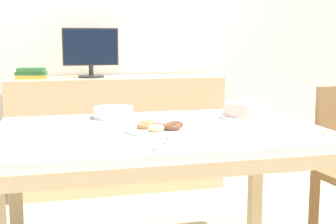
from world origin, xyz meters
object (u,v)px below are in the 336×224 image
(pastry_platter, at_px, (160,128))
(tealight_centre, at_px, (168,141))
(book_stack, at_px, (31,73))
(plate_stack, at_px, (113,112))
(tealight_near_front, at_px, (326,134))
(cake_chocolate_round, at_px, (246,110))
(computer_monitor, at_px, (91,53))
(tealight_near_cakes, at_px, (157,147))

(pastry_platter, xyz_separation_m, tealight_centre, (-0.03, -0.28, -0.00))
(book_stack, distance_m, plate_stack, 1.28)
(tealight_near_front, bearing_deg, tealight_centre, 178.01)
(book_stack, bearing_deg, cake_chocolate_round, -49.84)
(computer_monitor, height_order, pastry_platter, computer_monitor)
(tealight_centre, bearing_deg, pastry_platter, 83.35)
(computer_monitor, height_order, tealight_near_cakes, computer_monitor)
(computer_monitor, relative_size, plate_stack, 2.02)
(computer_monitor, distance_m, tealight_near_cakes, 1.99)
(pastry_platter, bearing_deg, tealight_centre, -96.65)
(pastry_platter, relative_size, tealight_near_front, 8.18)
(cake_chocolate_round, distance_m, pastry_platter, 0.58)
(computer_monitor, height_order, book_stack, computer_monitor)
(cake_chocolate_round, relative_size, tealight_near_front, 6.89)
(tealight_near_cakes, relative_size, tealight_near_front, 1.00)
(book_stack, distance_m, tealight_near_cakes, 2.04)
(pastry_platter, relative_size, tealight_centre, 8.18)
(cake_chocolate_round, bearing_deg, computer_monitor, 117.29)
(book_stack, relative_size, tealight_centre, 5.87)
(plate_stack, bearing_deg, tealight_near_front, -40.49)
(book_stack, relative_size, pastry_platter, 0.72)
(cake_chocolate_round, bearing_deg, tealight_near_front, -75.65)
(computer_monitor, distance_m, book_stack, 0.47)
(tealight_near_cakes, bearing_deg, computer_monitor, 92.09)
(plate_stack, relative_size, tealight_near_cakes, 5.25)
(book_stack, height_order, tealight_near_cakes, book_stack)
(book_stack, bearing_deg, tealight_near_front, -55.97)
(tealight_near_front, bearing_deg, plate_stack, 139.51)
(computer_monitor, distance_m, plate_stack, 1.22)
(computer_monitor, xyz_separation_m, book_stack, (-0.44, 0.00, -0.15))
(computer_monitor, relative_size, tealight_centre, 10.60)
(cake_chocolate_round, distance_m, tealight_near_front, 0.56)
(computer_monitor, bearing_deg, tealight_centre, -85.86)
(computer_monitor, bearing_deg, tealight_near_cakes, -87.91)
(tealight_near_front, bearing_deg, book_stack, 124.03)
(cake_chocolate_round, height_order, tealight_near_front, cake_chocolate_round)
(book_stack, height_order, plate_stack, book_stack)
(book_stack, relative_size, tealight_near_front, 5.87)
(book_stack, height_order, cake_chocolate_round, book_stack)
(pastry_platter, bearing_deg, tealight_near_cakes, -104.60)
(computer_monitor, xyz_separation_m, cake_chocolate_round, (0.70, -1.35, -0.27))
(plate_stack, height_order, tealight_near_front, plate_stack)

